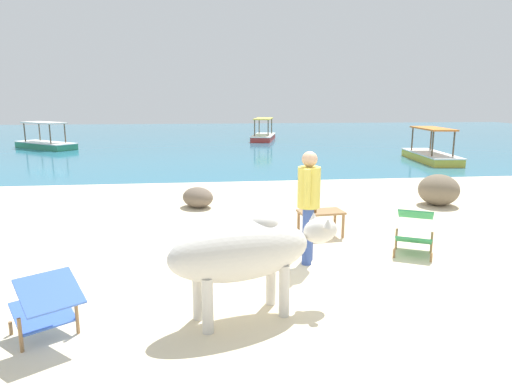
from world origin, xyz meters
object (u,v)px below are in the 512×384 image
(deck_chair_far, at_px, (415,228))
(low_bench_table, at_px, (321,215))
(person_standing, at_px, (309,199))
(bottle, at_px, (315,206))
(boat_red, at_px, (263,136))
(boat_yellow, at_px, (431,154))
(boat_green, at_px, (46,143))
(cow, at_px, (246,251))
(deck_chair_near, at_px, (46,304))

(deck_chair_far, bearing_deg, low_bench_table, -102.23)
(deck_chair_far, relative_size, person_standing, 0.57)
(bottle, height_order, deck_chair_far, bottle)
(deck_chair_far, height_order, boat_red, boat_red)
(boat_red, height_order, boat_yellow, same)
(boat_yellow, distance_m, boat_green, 17.73)
(boat_green, bearing_deg, low_bench_table, 162.03)
(cow, bearing_deg, boat_green, 95.79)
(person_standing, relative_size, boat_yellow, 0.43)
(person_standing, distance_m, boat_yellow, 12.75)
(cow, relative_size, boat_green, 0.57)
(cow, distance_m, boat_green, 20.19)
(cow, height_order, bottle, cow)
(low_bench_table, xyz_separation_m, bottle, (-0.13, -0.08, 0.19))
(cow, relative_size, person_standing, 1.24)
(person_standing, bearing_deg, boat_yellow, 75.01)
(cow, distance_m, deck_chair_near, 2.02)
(deck_chair_near, bearing_deg, person_standing, -92.83)
(low_bench_table, height_order, boat_green, boat_green)
(deck_chair_far, height_order, person_standing, person_standing)
(cow, xyz_separation_m, boat_green, (-8.12, 18.48, -0.49))
(deck_chair_far, distance_m, boat_red, 20.11)
(cow, bearing_deg, boat_red, 63.99)
(person_standing, bearing_deg, cow, -103.68)
(boat_yellow, bearing_deg, person_standing, -28.55)
(boat_red, relative_size, boat_yellow, 1.02)
(cow, height_order, person_standing, person_standing)
(person_standing, relative_size, boat_green, 0.46)
(deck_chair_far, relative_size, boat_green, 0.26)
(person_standing, height_order, boat_green, person_standing)
(deck_chair_near, height_order, boat_green, boat_green)
(cow, relative_size, bottle, 6.81)
(deck_chair_far, bearing_deg, deck_chair_near, -39.10)
(bottle, height_order, boat_yellow, boat_yellow)
(deck_chair_near, bearing_deg, deck_chair_far, -100.64)
(cow, height_order, boat_yellow, boat_yellow)
(low_bench_table, height_order, person_standing, person_standing)
(low_bench_table, relative_size, deck_chair_far, 0.87)
(low_bench_table, distance_m, person_standing, 1.45)
(boat_red, bearing_deg, person_standing, 8.05)
(deck_chair_far, bearing_deg, boat_yellow, 178.61)
(cow, bearing_deg, deck_chair_near, 170.02)
(bottle, bearing_deg, low_bench_table, 32.44)
(bottle, relative_size, boat_red, 0.08)
(bottle, xyz_separation_m, boat_red, (1.68, 19.19, -0.31))
(bottle, relative_size, boat_green, 0.08)
(deck_chair_near, xyz_separation_m, boat_red, (5.08, 22.17, -0.13))
(cow, bearing_deg, low_bench_table, 42.85)
(deck_chair_near, relative_size, person_standing, 0.58)
(deck_chair_near, bearing_deg, boat_red, -47.01)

